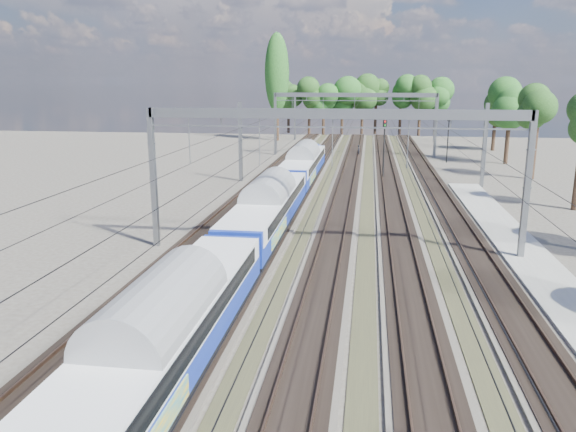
# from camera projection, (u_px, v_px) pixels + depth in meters

# --- Properties ---
(track_bed) EXTENTS (21.00, 130.00, 0.34)m
(track_bed) POSITION_uv_depth(u_px,v_px,m) (342.00, 202.00, 50.03)
(track_bed) COLOR #47423A
(track_bed) RESTS_ON ground
(catenary) EXTENTS (25.65, 130.00, 9.00)m
(catenary) POSITION_uv_depth(u_px,v_px,m) (351.00, 124.00, 55.91)
(catenary) COLOR slate
(catenary) RESTS_ON ground
(tree_belt) EXTENTS (40.73, 99.67, 11.44)m
(tree_belt) POSITION_uv_depth(u_px,v_px,m) (407.00, 98.00, 91.77)
(tree_belt) COLOR black
(tree_belt) RESTS_ON ground
(poplar) EXTENTS (4.40, 4.40, 19.04)m
(poplar) POSITION_uv_depth(u_px,v_px,m) (277.00, 74.00, 100.28)
(poplar) COLOR black
(poplar) RESTS_ON ground
(emu_train) EXTENTS (2.94, 62.17, 4.30)m
(emu_train) POSITION_uv_depth(u_px,v_px,m) (268.00, 203.00, 38.23)
(emu_train) COLOR black
(emu_train) RESTS_ON ground
(worker) EXTENTS (0.45, 0.63, 1.62)m
(worker) POSITION_uv_depth(u_px,v_px,m) (359.00, 151.00, 81.20)
(worker) COLOR black
(worker) RESTS_ON ground
(signal_near) EXTENTS (0.46, 0.42, 6.50)m
(signal_near) POSITION_uv_depth(u_px,v_px,m) (384.00, 142.00, 61.49)
(signal_near) COLOR black
(signal_near) RESTS_ON ground
(signal_far) EXTENTS (0.43, 0.40, 6.24)m
(signal_far) POSITION_uv_depth(u_px,v_px,m) (448.00, 133.00, 74.15)
(signal_far) COLOR black
(signal_far) RESTS_ON ground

